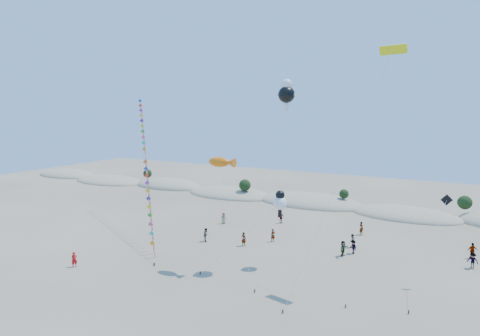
{
  "coord_description": "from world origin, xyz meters",
  "views": [
    {
      "loc": [
        21.99,
        -21.87,
        16.35
      ],
      "look_at": [
        2.74,
        14.0,
        10.47
      ],
      "focal_mm": 30.0,
      "sensor_mm": 36.0,
      "label": 1
    }
  ],
  "objects_px": {
    "kite_train": "(145,160)",
    "flyer_foreground": "(74,260)",
    "fish_kite": "(222,162)",
    "parafoil_kite": "(391,54)"
  },
  "relations": [
    {
      "from": "fish_kite",
      "to": "flyer_foreground",
      "type": "distance_m",
      "value": 18.68
    },
    {
      "from": "kite_train",
      "to": "flyer_foreground",
      "type": "height_order",
      "value": "kite_train"
    },
    {
      "from": "kite_train",
      "to": "fish_kite",
      "type": "height_order",
      "value": "kite_train"
    },
    {
      "from": "kite_train",
      "to": "flyer_foreground",
      "type": "distance_m",
      "value": 17.33
    },
    {
      "from": "parafoil_kite",
      "to": "fish_kite",
      "type": "bearing_deg",
      "value": -166.32
    },
    {
      "from": "fish_kite",
      "to": "flyer_foreground",
      "type": "height_order",
      "value": "fish_kite"
    },
    {
      "from": "parafoil_kite",
      "to": "flyer_foreground",
      "type": "height_order",
      "value": "parafoil_kite"
    },
    {
      "from": "fish_kite",
      "to": "parafoil_kite",
      "type": "height_order",
      "value": "parafoil_kite"
    },
    {
      "from": "fish_kite",
      "to": "kite_train",
      "type": "bearing_deg",
      "value": 156.06
    },
    {
      "from": "kite_train",
      "to": "flyer_foreground",
      "type": "xyz_separation_m",
      "value": [
        2.88,
        -14.67,
        -8.77
      ]
    }
  ]
}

